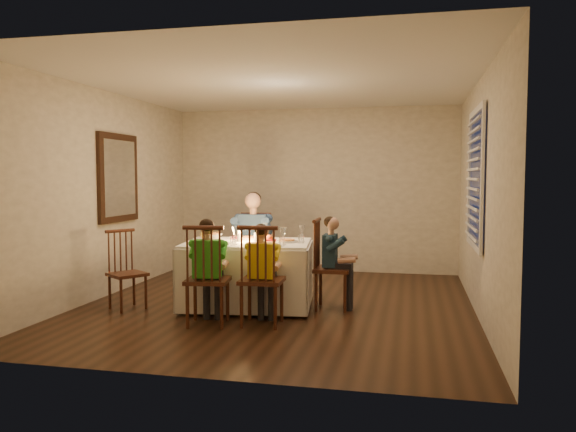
% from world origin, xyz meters
% --- Properties ---
extents(ground, '(5.00, 5.00, 0.00)m').
position_xyz_m(ground, '(0.00, 0.00, 0.00)').
color(ground, black).
rests_on(ground, ground).
extents(wall_left, '(0.02, 5.00, 2.60)m').
position_xyz_m(wall_left, '(-2.25, 0.00, 1.30)').
color(wall_left, beige).
rests_on(wall_left, ground).
extents(wall_right, '(0.02, 5.00, 2.60)m').
position_xyz_m(wall_right, '(2.25, 0.00, 1.30)').
color(wall_right, beige).
rests_on(wall_right, ground).
extents(wall_back, '(4.50, 0.02, 2.60)m').
position_xyz_m(wall_back, '(0.00, 2.50, 1.30)').
color(wall_back, beige).
rests_on(wall_back, ground).
extents(ceiling, '(5.00, 5.00, 0.00)m').
position_xyz_m(ceiling, '(0.00, 0.00, 2.60)').
color(ceiling, white).
rests_on(ceiling, wall_back).
extents(dining_table, '(1.59, 1.23, 0.73)m').
position_xyz_m(dining_table, '(-0.32, -0.18, 0.54)').
color(dining_table, white).
rests_on(dining_table, ground).
extents(chair_adult, '(0.45, 0.43, 1.04)m').
position_xyz_m(chair_adult, '(-0.48, 0.60, 0.00)').
color(chair_adult, '#3D1E10').
rests_on(chair_adult, ground).
extents(chair_near_left, '(0.48, 0.46, 1.04)m').
position_xyz_m(chair_near_left, '(-0.49, -1.03, 0.00)').
color(chair_near_left, '#3D1E10').
rests_on(chair_near_left, ground).
extents(chair_near_right, '(0.44, 0.42, 1.04)m').
position_xyz_m(chair_near_right, '(0.05, -0.92, 0.00)').
color(chair_near_right, '#3D1E10').
rests_on(chair_near_right, ground).
extents(chair_end, '(0.41, 0.43, 1.04)m').
position_xyz_m(chair_end, '(0.66, -0.06, 0.00)').
color(chair_end, '#3D1E10').
rests_on(chair_end, ground).
extents(chair_extra, '(0.51, 0.51, 0.91)m').
position_xyz_m(chair_extra, '(-1.64, -0.58, 0.00)').
color(chair_extra, '#3D1E10').
rests_on(chair_extra, ground).
extents(adult, '(0.52, 0.48, 1.32)m').
position_xyz_m(adult, '(-0.48, 0.60, 0.00)').
color(adult, navy).
rests_on(adult, ground).
extents(child_green, '(0.41, 0.39, 1.09)m').
position_xyz_m(child_green, '(-0.49, -1.03, 0.00)').
color(child_green, green).
rests_on(child_green, ground).
extents(child_yellow, '(0.35, 0.32, 1.05)m').
position_xyz_m(child_yellow, '(0.05, -0.92, 0.00)').
color(child_yellow, yellow).
rests_on(child_yellow, ground).
extents(child_teal, '(0.33, 0.35, 1.07)m').
position_xyz_m(child_teal, '(0.66, -0.06, 0.00)').
color(child_teal, '#182E3D').
rests_on(child_teal, ground).
extents(setting_adult, '(0.29, 0.29, 0.02)m').
position_xyz_m(setting_adult, '(-0.37, 0.10, 0.77)').
color(setting_adult, silver).
rests_on(setting_adult, dining_table).
extents(setting_green, '(0.29, 0.29, 0.02)m').
position_xyz_m(setting_green, '(-0.55, -0.50, 0.77)').
color(setting_green, silver).
rests_on(setting_green, dining_table).
extents(setting_yellow, '(0.29, 0.29, 0.02)m').
position_xyz_m(setting_yellow, '(-0.01, -0.46, 0.77)').
color(setting_yellow, silver).
rests_on(setting_yellow, dining_table).
extents(setting_teal, '(0.29, 0.29, 0.02)m').
position_xyz_m(setting_teal, '(0.14, -0.12, 0.77)').
color(setting_teal, silver).
rests_on(setting_teal, dining_table).
extents(candle_left, '(0.06, 0.06, 0.10)m').
position_xyz_m(candle_left, '(-0.42, -0.19, 0.81)').
color(candle_left, white).
rests_on(candle_left, dining_table).
extents(candle_right, '(0.06, 0.06, 0.10)m').
position_xyz_m(candle_right, '(-0.22, -0.17, 0.81)').
color(candle_right, white).
rests_on(candle_right, dining_table).
extents(squash, '(0.09, 0.09, 0.09)m').
position_xyz_m(squash, '(-0.95, 0.05, 0.81)').
color(squash, yellow).
rests_on(squash, dining_table).
extents(orange_fruit, '(0.08, 0.08, 0.08)m').
position_xyz_m(orange_fruit, '(-0.08, -0.10, 0.80)').
color(orange_fruit, '#FC6115').
rests_on(orange_fruit, dining_table).
extents(serving_bowl, '(0.25, 0.25, 0.06)m').
position_xyz_m(serving_bowl, '(-0.84, 0.09, 0.79)').
color(serving_bowl, silver).
rests_on(serving_bowl, dining_table).
extents(wall_mirror, '(0.06, 0.95, 1.15)m').
position_xyz_m(wall_mirror, '(-2.22, 0.30, 1.50)').
color(wall_mirror, black).
rests_on(wall_mirror, wall_left).
extents(window_blinds, '(0.07, 1.34, 1.54)m').
position_xyz_m(window_blinds, '(2.21, 0.10, 1.50)').
color(window_blinds, black).
rests_on(window_blinds, wall_right).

